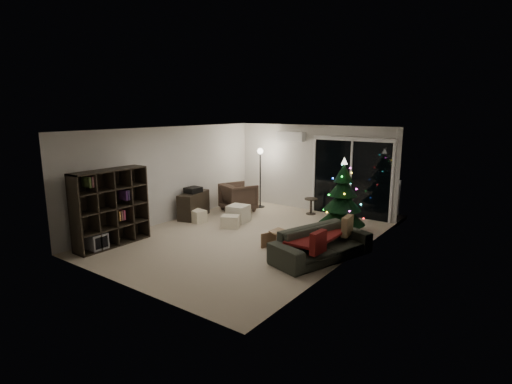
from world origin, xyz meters
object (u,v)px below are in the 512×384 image
bookshelf (105,207)px  sofa (322,244)px  armchair (238,197)px  coffee_table (290,244)px  christmas_tree (343,195)px  media_cabinet (194,205)px

bookshelf → sofa: bearing=26.3°
armchair → coffee_table: 3.70m
sofa → christmas_tree: christmas_tree is taller
armchair → christmas_tree: 3.35m
coffee_table → christmas_tree: 2.12m
armchair → sofa: armchair is taller
coffee_table → christmas_tree: (0.28, 1.97, 0.73)m
bookshelf → christmas_tree: (3.86, 3.88, 0.07)m
bookshelf → armchair: bearing=84.0°
coffee_table → sofa: bearing=23.0°
bookshelf → sofa: size_ratio=0.78×
bookshelf → media_cabinet: size_ratio=1.51×
armchair → media_cabinet: bearing=89.7°
coffee_table → christmas_tree: christmas_tree is taller
bookshelf → media_cabinet: (0.00, 2.71, -0.49)m
bookshelf → coffee_table: 4.12m
media_cabinet → armchair: 1.41m
media_cabinet → coffee_table: size_ratio=0.99×
media_cabinet → sofa: media_cabinet is taller
bookshelf → armchair: bookshelf is taller
media_cabinet → coffee_table: (3.59, -0.79, -0.17)m
media_cabinet → sofa: bearing=-26.1°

